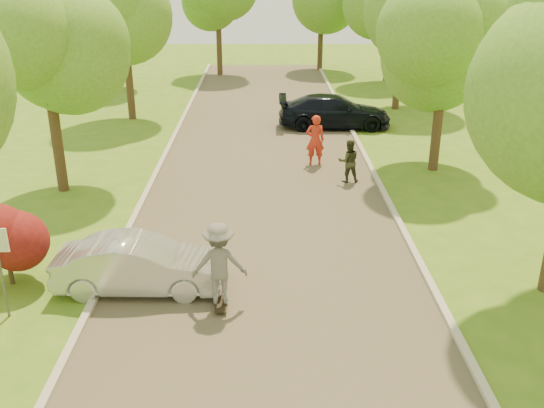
{
  "coord_description": "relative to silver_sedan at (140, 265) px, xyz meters",
  "views": [
    {
      "loc": [
        -0.04,
        -7.76,
        7.51
      ],
      "look_at": [
        0.18,
        7.43,
        1.3
      ],
      "focal_mm": 40.0,
      "sensor_mm": 36.0,
      "label": 1
    }
  ],
  "objects": [
    {
      "name": "road",
      "position": [
        3.03,
        2.83,
        -0.66
      ],
      "size": [
        8.0,
        60.0,
        0.01
      ],
      "primitive_type": "cube",
      "color": "#4C4438",
      "rests_on": "ground"
    },
    {
      "name": "curb_left",
      "position": [
        -1.02,
        2.83,
        -0.6
      ],
      "size": [
        0.18,
        60.0,
        0.12
      ],
      "primitive_type": "cube",
      "color": "#B2AD9E",
      "rests_on": "ground"
    },
    {
      "name": "curb_right",
      "position": [
        7.08,
        2.83,
        -0.6
      ],
      "size": [
        0.18,
        60.0,
        0.12
      ],
      "primitive_type": "cube",
      "color": "#B2AD9E",
      "rests_on": "ground"
    },
    {
      "name": "red_shrub",
      "position": [
        -3.27,
        0.33,
        0.44
      ],
      "size": [
        1.7,
        1.7,
        1.95
      ],
      "color": "#382619",
      "rests_on": "ground"
    },
    {
      "name": "tree_l_midb",
      "position": [
        -3.78,
        6.83,
        3.92
      ],
      "size": [
        4.3,
        4.2,
        6.62
      ],
      "color": "#382619",
      "rests_on": "ground"
    },
    {
      "name": "tree_l_far",
      "position": [
        -3.35,
        16.83,
        4.81
      ],
      "size": [
        4.92,
        4.8,
        7.79
      ],
      "color": "#382619",
      "rests_on": "ground"
    },
    {
      "name": "tree_r_midb",
      "position": [
        9.63,
        8.83,
        4.22
      ],
      "size": [
        4.51,
        4.4,
        7.01
      ],
      "color": "#382619",
      "rests_on": "ground"
    },
    {
      "name": "silver_sedan",
      "position": [
        0.0,
        0.0,
        0.0
      ],
      "size": [
        4.05,
        1.49,
        1.32
      ],
      "primitive_type": "imported",
      "rotation": [
        0.0,
        0.0,
        1.55
      ],
      "color": "#B7B8BD",
      "rests_on": "ground"
    },
    {
      "name": "dark_sedan",
      "position": [
        6.33,
        15.06,
        0.1
      ],
      "size": [
        5.29,
        2.23,
        1.52
      ],
      "primitive_type": "imported",
      "rotation": [
        0.0,
        0.0,
        1.55
      ],
      "color": "black",
      "rests_on": "ground"
    },
    {
      "name": "longboard",
      "position": [
        1.98,
        -0.79,
        -0.55
      ],
      "size": [
        0.33,
        1.02,
        0.12
      ],
      "rotation": [
        0.0,
        0.0,
        3.2
      ],
      "color": "black",
      "rests_on": "ground"
    },
    {
      "name": "skateboarder",
      "position": [
        1.98,
        -0.79,
        0.44
      ],
      "size": [
        1.3,
        0.79,
        1.95
      ],
      "primitive_type": "imported",
      "rotation": [
        0.0,
        0.0,
        3.2
      ],
      "color": "slate",
      "rests_on": "longboard"
    },
    {
      "name": "person_striped",
      "position": [
        4.97,
        9.49,
        0.32
      ],
      "size": [
        0.74,
        0.51,
        1.97
      ],
      "primitive_type": "imported",
      "rotation": [
        0.0,
        0.0,
        3.19
      ],
      "color": "red",
      "rests_on": "ground"
    },
    {
      "name": "person_olive",
      "position": [
        6.01,
        7.5,
        0.12
      ],
      "size": [
        0.8,
        0.64,
        1.57
      ],
      "primitive_type": "imported",
      "rotation": [
        0.0,
        0.0,
        3.21
      ],
      "color": "#2D311D",
      "rests_on": "ground"
    }
  ]
}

